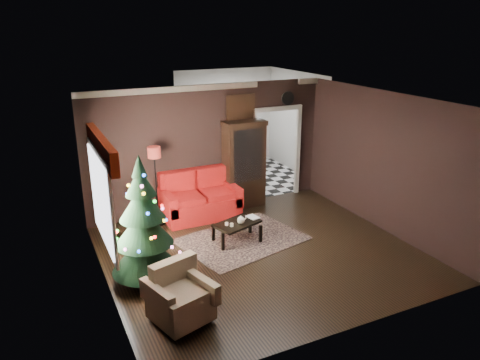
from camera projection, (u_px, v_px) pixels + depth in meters
name	position (u px, v px, depth m)	size (l,w,h in m)	color
floor	(261.00, 253.00, 8.51)	(5.50, 5.50, 0.00)	black
ceiling	(263.00, 102.00, 7.60)	(5.50, 5.50, 0.00)	white
wall_back	(209.00, 148.00, 10.19)	(5.50, 5.50, 0.00)	black
wall_front	(353.00, 239.00, 5.92)	(5.50, 5.50, 0.00)	black
wall_left	(101.00, 207.00, 6.94)	(5.50, 5.50, 0.00)	black
wall_right	(384.00, 162.00, 9.17)	(5.50, 5.50, 0.00)	black
doorway	(275.00, 154.00, 10.99)	(1.10, 0.10, 2.10)	silver
left_window	(101.00, 199.00, 7.11)	(0.05, 1.60, 1.40)	white
valance	(101.00, 147.00, 6.88)	(0.12, 2.10, 0.35)	maroon
kitchen_floor	(247.00, 178.00, 12.62)	(3.00, 3.00, 0.00)	silver
kitchen_window	(226.00, 108.00, 13.30)	(0.70, 0.06, 0.70)	white
rug	(242.00, 239.00, 9.03)	(2.28, 1.66, 0.01)	#472D3E
loveseat	(200.00, 195.00, 9.94)	(1.70, 0.90, 1.00)	#9B0506
curio_cabinet	(244.00, 166.00, 10.44)	(0.90, 0.45, 1.90)	black
floor_lamp	(156.00, 187.00, 9.49)	(0.29, 0.29, 1.69)	black
christmas_tree	(143.00, 223.00, 7.23)	(1.10, 1.10, 2.10)	black
armchair	(180.00, 293.00, 6.42)	(0.77, 0.77, 0.79)	tan
coffee_table	(237.00, 232.00, 8.90)	(0.86, 0.52, 0.39)	black
teapot	(241.00, 220.00, 8.75)	(0.17, 0.17, 0.16)	beige
cup_a	(232.00, 225.00, 8.66)	(0.07, 0.07, 0.06)	#E8EAC8
cup_b	(227.00, 224.00, 8.71)	(0.07, 0.07, 0.06)	white
book	(249.00, 213.00, 8.96)	(0.19, 0.02, 0.26)	gray
wall_clock	(287.00, 98.00, 10.62)	(0.32, 0.32, 0.06)	silver
painting	(240.00, 108.00, 10.18)	(0.62, 0.05, 0.52)	#A0763F
kitchen_counter	(229.00, 151.00, 13.50)	(1.80, 0.60, 0.90)	silver
kitchen_table	(242.00, 169.00, 12.12)	(0.70, 0.70, 0.75)	brown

